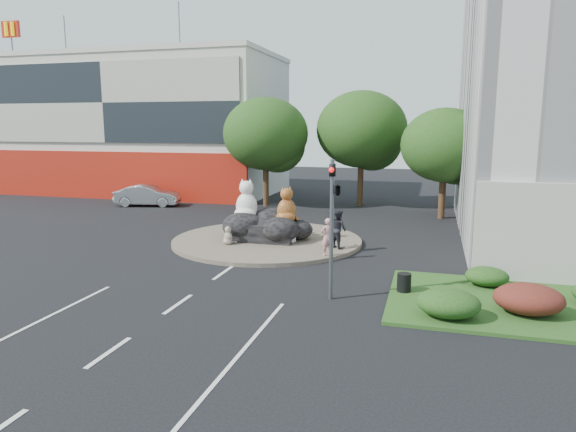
% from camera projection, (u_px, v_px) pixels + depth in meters
% --- Properties ---
extents(ground, '(120.00, 120.00, 0.00)m').
position_uv_depth(ground, '(178.00, 304.00, 17.84)').
color(ground, black).
rests_on(ground, ground).
extents(roundabout_island, '(10.00, 10.00, 0.20)m').
position_uv_depth(roundabout_island, '(267.00, 240.00, 27.30)').
color(roundabout_island, brown).
rests_on(roundabout_island, ground).
extents(rock_plinth, '(3.20, 2.60, 0.90)m').
position_uv_depth(rock_plinth, '(267.00, 230.00, 27.21)').
color(rock_plinth, black).
rests_on(rock_plinth, roundabout_island).
extents(shophouse_block, '(25.20, 12.30, 17.40)m').
position_uv_depth(shophouse_block, '(143.00, 125.00, 48.04)').
color(shophouse_block, beige).
rests_on(shophouse_block, ground).
extents(grass_verge, '(10.00, 6.00, 0.12)m').
position_uv_depth(grass_verge, '(538.00, 306.00, 17.47)').
color(grass_verge, '#1E4A18').
rests_on(grass_verge, ground).
extents(tree_left, '(6.46, 6.46, 8.27)m').
position_uv_depth(tree_left, '(267.00, 137.00, 38.89)').
color(tree_left, '#382314').
rests_on(tree_left, ground).
extents(tree_mid, '(6.84, 6.84, 8.76)m').
position_uv_depth(tree_mid, '(363.00, 133.00, 38.86)').
color(tree_mid, '#382314').
rests_on(tree_mid, ground).
extents(tree_right, '(5.70, 5.70, 7.30)m').
position_uv_depth(tree_right, '(446.00, 149.00, 33.63)').
color(tree_right, '#382314').
rests_on(tree_right, ground).
extents(hedge_near_green, '(2.00, 1.60, 0.90)m').
position_uv_depth(hedge_near_green, '(448.00, 303.00, 16.28)').
color(hedge_near_green, '#143A12').
rests_on(hedge_near_green, grass_verge).
extents(hedge_red, '(2.20, 1.76, 0.99)m').
position_uv_depth(hedge_red, '(529.00, 299.00, 16.55)').
color(hedge_red, '#481E13').
rests_on(hedge_red, grass_verge).
extents(hedge_back_green, '(1.60, 1.28, 0.72)m').
position_uv_depth(hedge_back_green, '(487.00, 276.00, 19.50)').
color(hedge_back_green, '#143A12').
rests_on(hedge_back_green, grass_verge).
extents(traffic_light, '(0.44, 1.24, 5.00)m').
position_uv_depth(traffic_light, '(335.00, 199.00, 17.74)').
color(traffic_light, '#595B60').
rests_on(traffic_light, ground).
extents(street_lamp, '(2.34, 0.22, 8.06)m').
position_uv_depth(street_lamp, '(546.00, 164.00, 21.20)').
color(street_lamp, '#595B60').
rests_on(street_lamp, ground).
extents(cat_white, '(1.35, 1.18, 2.25)m').
position_uv_depth(cat_white, '(247.00, 200.00, 27.49)').
color(cat_white, white).
rests_on(cat_white, rock_plinth).
extents(cat_tabby, '(1.52, 1.46, 1.94)m').
position_uv_depth(cat_tabby, '(287.00, 205.00, 26.72)').
color(cat_tabby, '#C04F28').
rests_on(cat_tabby, rock_plinth).
extents(kitten_calico, '(0.76, 0.75, 0.96)m').
position_uv_depth(kitten_calico, '(228.00, 235.00, 25.95)').
color(kitten_calico, white).
rests_on(kitten_calico, roundabout_island).
extents(kitten_white, '(0.56, 0.52, 0.79)m').
position_uv_depth(kitten_white, '(292.00, 235.00, 26.20)').
color(kitten_white, beige).
rests_on(kitten_white, roundabout_island).
extents(pedestrian_pink, '(0.76, 0.74, 1.76)m').
position_uv_depth(pedestrian_pink, '(327.00, 237.00, 23.61)').
color(pedestrian_pink, tan).
rests_on(pedestrian_pink, roundabout_island).
extents(pedestrian_dark, '(1.16, 1.15, 1.89)m').
position_uv_depth(pedestrian_dark, '(338.00, 229.00, 25.12)').
color(pedestrian_dark, black).
rests_on(pedestrian_dark, roundabout_island).
extents(parked_car, '(5.18, 2.76, 1.62)m').
position_uv_depth(parked_car, '(148.00, 195.00, 39.58)').
color(parked_car, '#A6AAAE').
rests_on(parked_car, ground).
extents(litter_bin, '(0.65, 0.65, 0.68)m').
position_uv_depth(litter_bin, '(404.00, 282.00, 18.83)').
color(litter_bin, black).
rests_on(litter_bin, grass_verge).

